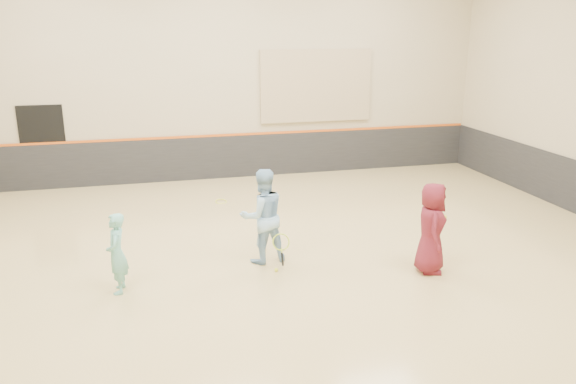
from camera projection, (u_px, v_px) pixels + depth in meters
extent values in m
cube|color=tan|center=(263.00, 266.00, 10.27)|extent=(15.00, 12.00, 0.20)
cube|color=#C1B18D|center=(216.00, 69.00, 14.97)|extent=(15.00, 0.02, 6.00)
cube|color=#C1B18D|center=(437.00, 197.00, 3.80)|extent=(15.00, 0.02, 6.00)
cube|color=#232326|center=(219.00, 157.00, 15.62)|extent=(14.90, 0.04, 1.20)
cube|color=#D85914|center=(218.00, 135.00, 15.43)|extent=(14.90, 0.03, 0.06)
cube|color=tan|center=(316.00, 86.00, 15.72)|extent=(3.20, 0.08, 2.00)
cube|color=black|center=(44.00, 148.00, 14.43)|extent=(1.10, 0.05, 2.20)
imported|color=#70C3B8|center=(117.00, 253.00, 8.87)|extent=(0.35, 0.50, 1.32)
imported|color=#98C7EB|center=(263.00, 216.00, 9.98)|extent=(0.93, 0.77, 1.73)
imported|color=maroon|center=(431.00, 228.00, 9.59)|extent=(0.74, 0.90, 1.59)
sphere|color=yellow|center=(276.00, 270.00, 9.77)|extent=(0.07, 0.07, 0.07)
sphere|color=yellow|center=(445.00, 217.00, 9.47)|extent=(0.07, 0.07, 0.07)
sphere|color=gold|center=(265.00, 224.00, 12.06)|extent=(0.07, 0.07, 0.07)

